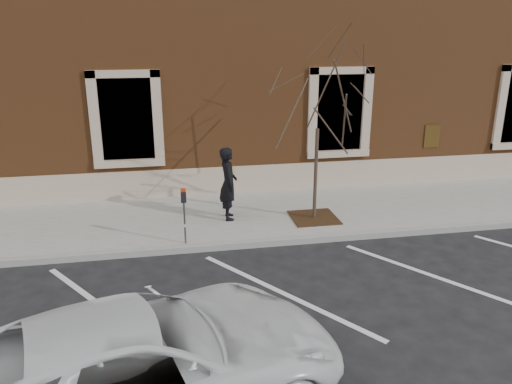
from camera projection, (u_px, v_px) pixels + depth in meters
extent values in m
plane|color=#28282B|center=(261.00, 246.00, 11.39)|extent=(120.00, 120.00, 0.00)
cube|color=beige|center=(248.00, 216.00, 13.00)|extent=(40.00, 3.50, 0.15)
cube|color=#9E9E99|center=(261.00, 244.00, 11.32)|extent=(40.00, 0.12, 0.15)
cube|color=brown|center=(219.00, 50.00, 17.38)|extent=(40.00, 8.50, 8.00)
cube|color=tan|center=(238.00, 179.00, 14.52)|extent=(40.00, 0.06, 0.80)
cube|color=black|center=(127.00, 118.00, 13.53)|extent=(1.40, 0.30, 2.20)
cube|color=tan|center=(130.00, 163.00, 13.75)|extent=(1.90, 0.20, 0.20)
cube|color=black|center=(338.00, 112.00, 14.57)|extent=(1.40, 0.30, 2.20)
cube|color=tan|center=(338.00, 153.00, 14.79)|extent=(1.90, 0.20, 0.20)
imported|color=black|center=(228.00, 184.00, 12.35)|extent=(0.45, 0.67, 1.83)
cylinder|color=#595B60|center=(185.00, 223.00, 11.01)|extent=(0.04, 0.04, 0.97)
cube|color=black|center=(183.00, 197.00, 10.82)|extent=(0.12, 0.09, 0.25)
cube|color=red|center=(183.00, 190.00, 10.78)|extent=(0.11, 0.08, 0.06)
cube|color=white|center=(185.00, 226.00, 10.99)|extent=(0.05, 0.00, 0.07)
cube|color=#3E2814|center=(314.00, 217.00, 12.64)|extent=(1.14, 1.14, 0.03)
cylinder|color=#49372C|center=(316.00, 175.00, 12.29)|extent=(0.09, 0.09, 2.30)
imported|color=silver|center=(138.00, 365.00, 6.20)|extent=(5.81, 3.76, 1.49)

